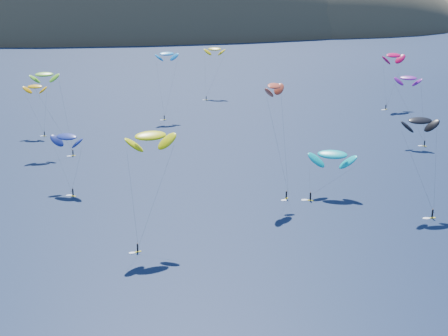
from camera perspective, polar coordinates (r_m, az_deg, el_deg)
island at (r=619.15m, az=-6.38°, el=11.58°), size 730.00×300.00×210.00m
kitesurfer_1 at (r=213.63m, az=-16.91°, el=7.13°), size 8.20×7.68×17.70m
kitesurfer_2 at (r=120.54m, az=-6.74°, el=2.94°), size 10.46×10.24×23.78m
kitesurfer_3 at (r=191.29m, az=-16.11°, el=8.21°), size 11.82×11.74×24.88m
kitesurfer_4 at (r=229.44m, az=-5.26°, el=10.35°), size 9.10×8.74×25.45m
kitesurfer_5 at (r=150.57m, az=9.88°, el=1.23°), size 13.43×9.43×12.68m
kitesurfer_6 at (r=203.05m, az=16.50°, el=7.88°), size 8.69×12.59×22.08m
kitesurfer_7 at (r=144.79m, az=17.50°, el=4.13°), size 8.57×11.09×22.10m
kitesurfer_8 at (r=256.24m, az=15.25°, el=9.91°), size 12.11×10.71×23.25m
kitesurfer_9 at (r=145.67m, az=4.62°, el=7.46°), size 7.77×10.25×28.14m
kitesurfer_10 at (r=156.51m, az=-14.19°, el=2.78°), size 9.40×11.94×15.28m
kitesurfer_11 at (r=271.53m, az=-0.87°, el=10.81°), size 11.27×14.83×22.26m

